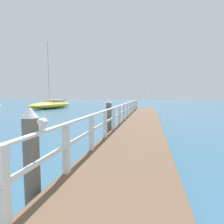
% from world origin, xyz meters
% --- Properties ---
extents(pier_deck, '(2.33, 24.52, 0.49)m').
position_xyz_m(pier_deck, '(0.00, 12.26, 0.25)').
color(pier_deck, brown).
rests_on(pier_deck, ground_plane).
extents(pier_railing, '(0.12, 23.04, 1.04)m').
position_xyz_m(pier_railing, '(-1.09, 12.26, 1.14)').
color(pier_railing, silver).
rests_on(pier_railing, pier_deck).
extents(dock_piling_near, '(0.29, 0.29, 1.90)m').
position_xyz_m(dock_piling_near, '(-1.47, 3.49, 0.96)').
color(dock_piling_near, '#6B6056').
rests_on(dock_piling_near, ground_plane).
extents(dock_piling_far, '(0.29, 0.29, 1.90)m').
position_xyz_m(dock_piling_far, '(-1.47, 9.63, 0.96)').
color(dock_piling_far, '#6B6056').
rests_on(dock_piling_far, ground_plane).
extents(seagull_foreground, '(0.25, 0.46, 0.21)m').
position_xyz_m(seagull_foreground, '(-1.08, 3.28, 1.67)').
color(seagull_foreground, white).
rests_on(seagull_foreground, pier_railing).
extents(boat_0, '(4.46, 9.37, 10.22)m').
position_xyz_m(boat_0, '(-14.77, 27.08, 0.59)').
color(boat_0, gold).
rests_on(boat_0, ground_plane).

